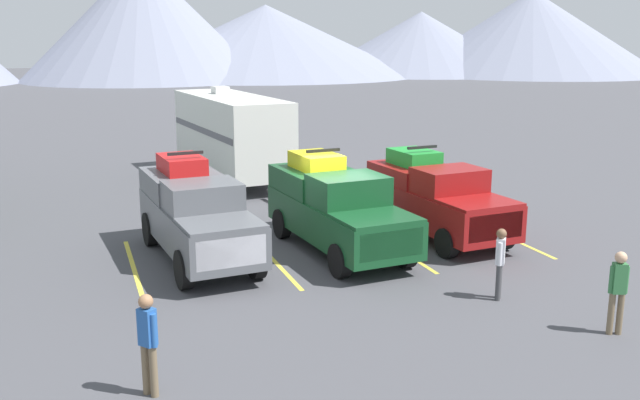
% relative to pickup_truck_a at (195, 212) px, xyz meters
% --- Properties ---
extents(ground_plane, '(240.00, 240.00, 0.00)m').
position_rel_pickup_truck_a_xyz_m(ground_plane, '(3.62, -0.75, -1.25)').
color(ground_plane, '#47474C').
extents(pickup_truck_a, '(2.47, 5.84, 2.74)m').
position_rel_pickup_truck_a_xyz_m(pickup_truck_a, '(0.00, 0.00, 0.00)').
color(pickup_truck_a, '#595B60').
rests_on(pickup_truck_a, ground).
extents(pickup_truck_b, '(2.54, 5.79, 2.68)m').
position_rel_pickup_truck_a_xyz_m(pickup_truck_b, '(3.74, -0.49, -0.03)').
color(pickup_truck_b, '#144723').
rests_on(pickup_truck_b, ground).
extents(pickup_truck_c, '(2.50, 5.40, 2.56)m').
position_rel_pickup_truck_a_xyz_m(pickup_truck_c, '(6.99, -0.16, -0.09)').
color(pickup_truck_c, maroon).
rests_on(pickup_truck_c, ground).
extents(lot_stripe_a, '(0.12, 5.50, 0.01)m').
position_rel_pickup_truck_a_xyz_m(lot_stripe_a, '(-1.68, -0.56, -1.25)').
color(lot_stripe_a, gold).
rests_on(lot_stripe_a, ground).
extents(lot_stripe_b, '(0.12, 5.50, 0.01)m').
position_rel_pickup_truck_a_xyz_m(lot_stripe_b, '(1.86, -0.56, -1.25)').
color(lot_stripe_b, gold).
rests_on(lot_stripe_b, ground).
extents(lot_stripe_c, '(0.12, 5.50, 0.01)m').
position_rel_pickup_truck_a_xyz_m(lot_stripe_c, '(5.39, -0.56, -1.25)').
color(lot_stripe_c, gold).
rests_on(lot_stripe_c, ground).
extents(lot_stripe_d, '(0.12, 5.50, 0.01)m').
position_rel_pickup_truck_a_xyz_m(lot_stripe_d, '(8.92, -0.56, -1.25)').
color(lot_stripe_d, gold).
rests_on(lot_stripe_d, ground).
extents(camper_trailer_a, '(3.29, 9.27, 3.71)m').
position_rel_pickup_truck_a_xyz_m(camper_trailer_a, '(3.18, 9.98, 0.71)').
color(camper_trailer_a, silver).
rests_on(camper_trailer_a, ground).
extents(person_a, '(0.36, 0.27, 1.71)m').
position_rel_pickup_truck_a_xyz_m(person_a, '(6.92, -7.69, -0.27)').
color(person_a, '#726047').
rests_on(person_a, ground).
extents(person_b, '(0.30, 0.31, 1.64)m').
position_rel_pickup_truck_a_xyz_m(person_b, '(5.84, -5.27, -0.31)').
color(person_b, '#3F3F42').
rests_on(person_b, ground).
extents(person_c, '(0.32, 0.33, 1.76)m').
position_rel_pickup_truck_a_xyz_m(person_c, '(-2.01, -7.10, -0.24)').
color(person_c, '#726047').
rests_on(person_c, ground).
extents(mountain_ridge, '(162.57, 50.14, 17.96)m').
position_rel_pickup_truck_a_xyz_m(mountain_ridge, '(-1.15, 77.76, 5.67)').
color(mountain_ridge, gray).
rests_on(mountain_ridge, ground).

